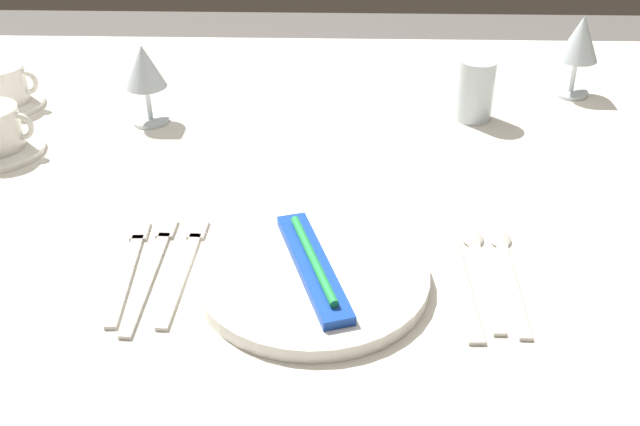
# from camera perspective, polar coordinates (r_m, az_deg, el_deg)

# --- Properties ---
(dining_table) EXTENTS (1.80, 1.11, 0.74)m
(dining_table) POSITION_cam_1_polar(r_m,az_deg,el_deg) (1.16, -0.03, -0.17)
(dining_table) COLOR silver
(dining_table) RESTS_ON ground
(dinner_plate) EXTENTS (0.27, 0.27, 0.02)m
(dinner_plate) POSITION_cam_1_polar(r_m,az_deg,el_deg) (0.89, -0.21, -4.80)
(dinner_plate) COLOR white
(dinner_plate) RESTS_ON dining_table
(toothbrush_package) EXTENTS (0.10, 0.21, 0.02)m
(toothbrush_package) POSITION_cam_1_polar(r_m,az_deg,el_deg) (0.88, -0.21, -3.93)
(toothbrush_package) COLOR blue
(toothbrush_package) RESTS_ON dinner_plate
(fork_outer) EXTENTS (0.03, 0.21, 0.00)m
(fork_outer) POSITION_cam_1_polar(r_m,az_deg,el_deg) (0.93, -10.09, -3.85)
(fork_outer) COLOR beige
(fork_outer) RESTS_ON dining_table
(fork_inner) EXTENTS (0.02, 0.23, 0.00)m
(fork_inner) POSITION_cam_1_polar(r_m,az_deg,el_deg) (0.93, -12.48, -4.03)
(fork_inner) COLOR beige
(fork_inner) RESTS_ON dining_table
(fork_salad) EXTENTS (0.03, 0.21, 0.00)m
(fork_salad) POSITION_cam_1_polar(r_m,az_deg,el_deg) (0.94, -14.07, -3.82)
(fork_salad) COLOR beige
(fork_salad) RESTS_ON dining_table
(dinner_knife) EXTENTS (0.02, 0.23, 0.00)m
(dinner_knife) POSITION_cam_1_polar(r_m,az_deg,el_deg) (0.91, 10.53, -5.00)
(dinner_knife) COLOR beige
(dinner_knife) RESTS_ON dining_table
(spoon_soup) EXTENTS (0.03, 0.20, 0.01)m
(spoon_soup) POSITION_cam_1_polar(r_m,az_deg,el_deg) (0.94, 11.86, -3.76)
(spoon_soup) COLOR beige
(spoon_soup) RESTS_ON dining_table
(spoon_dessert) EXTENTS (0.03, 0.21, 0.01)m
(spoon_dessert) POSITION_cam_1_polar(r_m,az_deg,el_deg) (0.94, 13.82, -3.88)
(spoon_dessert) COLOR beige
(spoon_dessert) RESTS_ON dining_table
(saucer_left) EXTENTS (0.13, 0.13, 0.01)m
(saucer_left) POSITION_cam_1_polar(r_m,az_deg,el_deg) (1.41, -22.42, 7.58)
(saucer_left) COLOR white
(saucer_left) RESTS_ON dining_table
(coffee_cup_left) EXTENTS (0.10, 0.08, 0.06)m
(coffee_cup_left) POSITION_cam_1_polar(r_m,az_deg,el_deg) (1.40, -22.66, 8.92)
(coffee_cup_left) COLOR white
(coffee_cup_left) RESTS_ON saucer_left
(wine_glass_centre) EXTENTS (0.07, 0.07, 0.14)m
(wine_glass_centre) POSITION_cam_1_polar(r_m,az_deg,el_deg) (1.39, 18.89, 12.05)
(wine_glass_centre) COLOR silver
(wine_glass_centre) RESTS_ON dining_table
(wine_glass_left) EXTENTS (0.07, 0.07, 0.13)m
(wine_glass_left) POSITION_cam_1_polar(r_m,az_deg,el_deg) (1.25, -13.03, 10.38)
(wine_glass_left) COLOR silver
(wine_glass_left) RESTS_ON dining_table
(drink_tumbler) EXTENTS (0.06, 0.06, 0.10)m
(drink_tumbler) POSITION_cam_1_polar(r_m,az_deg,el_deg) (1.28, 11.52, 8.77)
(drink_tumbler) COLOR silver
(drink_tumbler) RESTS_ON dining_table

